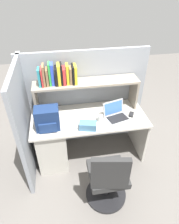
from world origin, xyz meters
TOP-DOWN VIEW (x-y plane):
  - ground_plane at (0.00, 0.00)m, footprint 8.00×8.00m
  - desk at (-0.39, 0.00)m, footprint 1.60×0.70m
  - cubicle_partition_rear at (0.00, 0.38)m, footprint 1.84×0.05m
  - cubicle_partition_left at (-0.85, -0.05)m, footprint 0.05×1.06m
  - overhead_hutch at (0.00, 0.20)m, footprint 1.44×0.28m
  - reference_books_on_shelf at (-0.37, 0.20)m, footprint 0.49×0.18m
  - laptop at (0.36, -0.07)m, footprint 0.37×0.33m
  - backpack at (-0.56, -0.14)m, footprint 0.30×0.23m
  - computer_mouse at (0.60, -0.07)m, footprint 0.10×0.12m
  - paper_cup at (0.13, -0.13)m, footprint 0.08×0.08m
  - tissue_box at (-0.05, -0.25)m, footprint 0.24×0.17m
  - office_chair at (0.08, -0.82)m, footprint 0.52×0.52m

SIDE VIEW (x-z plane):
  - ground_plane at x=0.00m, z-range 0.00..0.00m
  - office_chair at x=0.08m, z-range -0.07..0.86m
  - desk at x=-0.39m, z-range 0.04..0.77m
  - computer_mouse at x=0.60m, z-range 0.73..0.76m
  - cubicle_partition_rear at x=0.00m, z-range 0.00..1.55m
  - cubicle_partition_left at x=-0.85m, z-range 0.00..1.55m
  - tissue_box at x=-0.05m, z-range 0.73..0.83m
  - paper_cup at x=0.13m, z-range 0.73..0.83m
  - laptop at x=0.36m, z-range 0.67..0.89m
  - backpack at x=-0.56m, z-range 0.73..1.03m
  - overhead_hutch at x=0.00m, z-range 0.86..1.31m
  - reference_books_on_shelf at x=-0.37m, z-range 1.16..1.45m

